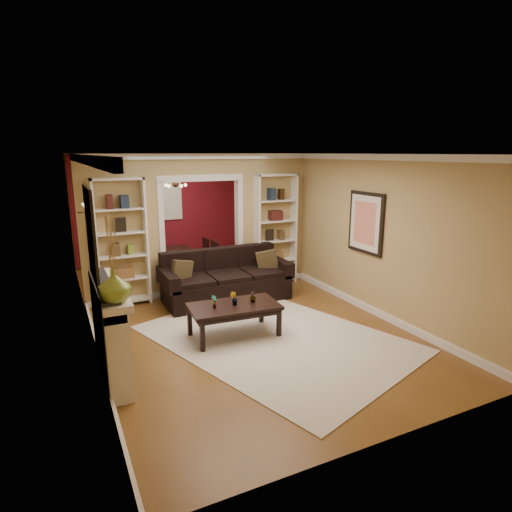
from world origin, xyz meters
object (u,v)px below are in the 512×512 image
coffee_table (234,321)px  bookshelf_right (275,230)px  dining_table (179,263)px  fireplace (112,330)px  sofa (226,276)px  bookshelf_left (122,243)px

coffee_table → bookshelf_right: 2.97m
bookshelf_right → dining_table: (-1.67, 1.50, -0.89)m
coffee_table → fireplace: size_ratio=0.78×
bookshelf_right → dining_table: 2.42m
fireplace → coffee_table: bearing=11.8°
dining_table → bookshelf_right: bearing=-132.0°
sofa → bookshelf_left: (-1.76, 0.58, 0.68)m
coffee_table → dining_table: dining_table is taller
coffee_table → bookshelf_right: bearing=53.4°
dining_table → fireplace: bearing=154.0°
bookshelf_left → bookshelf_right: (3.10, 0.00, 0.00)m
fireplace → bookshelf_right: bearing=34.8°
bookshelf_right → fireplace: 4.47m
fireplace → bookshelf_left: bearing=78.0°
bookshelf_left → fireplace: (-0.54, -2.53, -0.57)m
coffee_table → bookshelf_left: bookshelf_left is taller
bookshelf_left → fireplace: bookshelf_left is taller
coffee_table → bookshelf_left: 2.65m
sofa → bookshelf_left: 1.97m
coffee_table → bookshelf_left: size_ratio=0.58×
bookshelf_left → dining_table: size_ratio=1.53×
bookshelf_left → fireplace: size_ratio=1.35×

